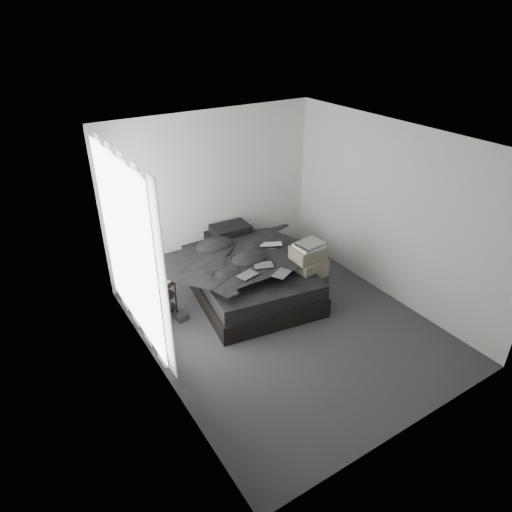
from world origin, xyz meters
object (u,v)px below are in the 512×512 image
laptop (271,242)px  side_stand (164,301)px  box_lower (307,286)px  bed (249,284)px

laptop → side_stand: 1.83m
box_lower → side_stand: bearing=163.0°
bed → side_stand: bearing=-173.6°
bed → box_lower: bearing=-31.9°
side_stand → bed: bearing=-2.1°
box_lower → laptop: bearing=116.0°
side_stand → box_lower: side_stand is taller
bed → laptop: size_ratio=6.24×
bed → side_stand: (-1.37, 0.05, 0.15)m
bed → side_stand: side_stand is taller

